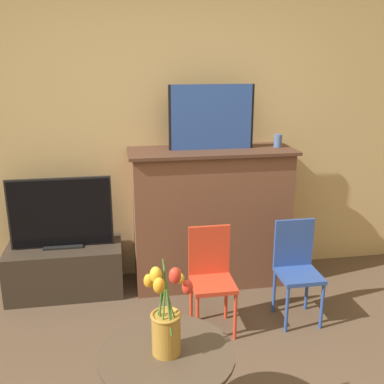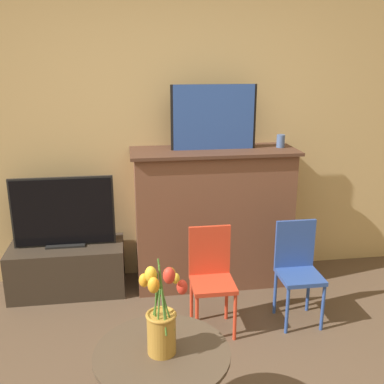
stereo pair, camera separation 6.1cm
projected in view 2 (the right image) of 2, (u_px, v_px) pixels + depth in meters
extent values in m
cube|color=tan|center=(167.00, 121.00, 3.72)|extent=(8.00, 0.06, 2.70)
cube|color=brown|center=(213.00, 217.00, 3.74)|extent=(1.27, 0.45, 1.15)
cube|color=#503123|center=(214.00, 151.00, 3.57)|extent=(1.33, 0.49, 0.02)
cube|color=black|center=(214.00, 117.00, 3.52)|extent=(0.68, 0.02, 0.51)
cube|color=#2D51A8|center=(214.00, 117.00, 3.51)|extent=(0.64, 0.02, 0.51)
cylinder|color=#4C6699|center=(281.00, 141.00, 3.64)|extent=(0.07, 0.07, 0.10)
cube|color=#382D23|center=(68.00, 268.00, 3.68)|extent=(0.91, 0.43, 0.40)
cube|color=black|center=(66.00, 245.00, 3.62)|extent=(0.31, 0.12, 0.02)
cube|color=black|center=(63.00, 212.00, 3.55)|extent=(0.80, 0.02, 0.57)
cube|color=black|center=(63.00, 212.00, 3.54)|extent=(0.77, 0.02, 0.54)
cylinder|color=red|center=(197.00, 320.00, 2.99)|extent=(0.02, 0.02, 0.35)
cylinder|color=red|center=(235.00, 317.00, 3.03)|extent=(0.02, 0.02, 0.35)
cylinder|color=red|center=(191.00, 300.00, 3.24)|extent=(0.02, 0.02, 0.35)
cylinder|color=red|center=(227.00, 298.00, 3.28)|extent=(0.02, 0.02, 0.35)
cube|color=red|center=(213.00, 284.00, 3.08)|extent=(0.29, 0.29, 0.03)
cube|color=red|center=(210.00, 250.00, 3.15)|extent=(0.29, 0.02, 0.36)
cylinder|color=#2D4C99|center=(287.00, 311.00, 3.10)|extent=(0.02, 0.02, 0.35)
cylinder|color=#2D4C99|center=(323.00, 308.00, 3.14)|extent=(0.02, 0.02, 0.35)
cylinder|color=#2D4C99|center=(275.00, 292.00, 3.35)|extent=(0.02, 0.02, 0.35)
cylinder|color=#2D4C99|center=(308.00, 290.00, 3.39)|extent=(0.02, 0.02, 0.35)
cube|color=#2D4C99|center=(300.00, 276.00, 3.19)|extent=(0.29, 0.29, 0.03)
cube|color=#2D4C99|center=(295.00, 244.00, 3.26)|extent=(0.29, 0.02, 0.36)
cylinder|color=#4C3D2D|center=(162.00, 354.00, 2.08)|extent=(0.64, 0.64, 0.02)
cylinder|color=#B78433|center=(162.00, 334.00, 2.05)|extent=(0.13, 0.13, 0.19)
torus|color=#B78433|center=(161.00, 315.00, 2.02)|extent=(0.14, 0.14, 0.02)
cylinder|color=#477A2D|center=(165.00, 305.00, 2.00)|extent=(0.08, 0.05, 0.24)
ellipsoid|color=red|center=(182.00, 287.00, 1.93)|extent=(0.05, 0.05, 0.07)
cylinder|color=#477A2D|center=(162.00, 297.00, 1.97)|extent=(0.03, 0.11, 0.33)
ellipsoid|color=red|center=(169.00, 275.00, 1.83)|extent=(0.05, 0.05, 0.07)
cylinder|color=#477A2D|center=(164.00, 300.00, 1.98)|extent=(0.04, 0.06, 0.31)
ellipsoid|color=orange|center=(171.00, 274.00, 1.89)|extent=(0.04, 0.04, 0.06)
cylinder|color=#477A2D|center=(156.00, 304.00, 2.01)|extent=(0.06, 0.02, 0.24)
ellipsoid|color=orange|center=(144.00, 280.00, 1.98)|extent=(0.05, 0.05, 0.06)
cylinder|color=#477A2D|center=(159.00, 305.00, 1.98)|extent=(0.03, 0.06, 0.26)
ellipsoid|color=orange|center=(154.00, 285.00, 1.89)|extent=(0.05, 0.05, 0.07)
cylinder|color=#477A2D|center=(156.00, 302.00, 1.99)|extent=(0.03, 0.01, 0.28)
ellipsoid|color=gold|center=(151.00, 274.00, 1.95)|extent=(0.05, 0.05, 0.07)
cylinder|color=#477A2D|center=(165.00, 304.00, 2.02)|extent=(0.06, 0.03, 0.23)
ellipsoid|color=gold|center=(176.00, 278.00, 2.01)|extent=(0.04, 0.04, 0.05)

